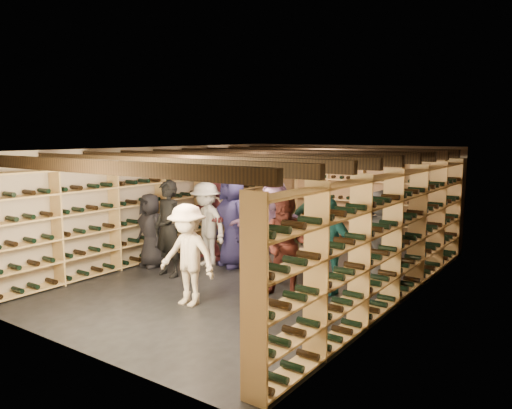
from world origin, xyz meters
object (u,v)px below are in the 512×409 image
object	(u,v)px
crate_stack_left	(269,233)
person_1	(168,229)
person_11	(274,228)
crate_stack_right	(317,240)
person_6	(233,220)
person_5	(210,218)
person_2	(287,242)
crate_loose	(307,254)
person_3	(187,255)
person_7	(257,247)
person_4	(329,246)
person_10	(312,225)
person_0	(151,230)
person_12	(381,240)
person_9	(206,224)
person_8	(287,246)

from	to	relation	value
crate_stack_left	person_1	bearing A→B (deg)	-99.48
person_11	crate_stack_right	bearing A→B (deg)	75.28
person_6	person_5	bearing A→B (deg)	-171.84
person_2	crate_loose	bearing A→B (deg)	116.10
person_1	crate_loose	bearing A→B (deg)	65.25
person_3	person_7	world-z (taller)	person_3
person_4	person_10	size ratio (longest dim) A/B	0.98
person_7	person_11	bearing A→B (deg)	89.61
crate_loose	person_3	world-z (taller)	person_3
crate_stack_left	crate_loose	xyz separation A→B (m)	(1.03, -0.06, -0.34)
crate_loose	crate_stack_right	bearing A→B (deg)	100.92
crate_stack_right	person_5	xyz separation A→B (m)	(-1.56, -1.93, 0.64)
person_0	person_11	world-z (taller)	person_11
person_12	person_9	bearing A→B (deg)	-161.57
person_8	person_4	bearing A→B (deg)	38.23
person_1	person_2	distance (m)	2.30
person_0	person_8	xyz separation A→B (m)	(3.27, -0.07, 0.13)
crate_stack_right	person_1	size ratio (longest dim) A/B	0.30
crate_stack_left	person_9	size ratio (longest dim) A/B	0.49
person_12	person_4	bearing A→B (deg)	-124.75
person_12	person_0	bearing A→B (deg)	-154.42
crate_stack_right	person_10	world-z (taller)	person_10
person_7	person_8	world-z (taller)	person_8
person_10	person_0	bearing A→B (deg)	-163.87
person_0	person_1	distance (m)	0.84
person_0	person_11	bearing A→B (deg)	31.86
person_6	person_12	size ratio (longest dim) A/B	1.09
person_7	person_10	size ratio (longest dim) A/B	0.96
person_3	person_4	xyz separation A→B (m)	(1.51, 1.85, 0.01)
person_4	person_8	world-z (taller)	person_8
crate_stack_left	person_11	distance (m)	1.97
crate_stack_left	crate_loose	distance (m)	1.09
person_5	person_7	world-z (taller)	person_5
person_4	person_8	xyz separation A→B (m)	(-0.43, -0.65, 0.06)
person_7	person_9	xyz separation A→B (m)	(-1.86, 0.85, 0.06)
crate_stack_left	person_9	distance (m)	1.86
person_3	person_9	xyz separation A→B (m)	(-1.33, 1.97, 0.06)
person_4	person_12	bearing A→B (deg)	54.49
person_9	person_1	bearing A→B (deg)	-83.71
crate_loose	person_7	xyz separation A→B (m)	(0.46, -2.56, 0.71)
person_10	person_12	world-z (taller)	person_12
person_2	crate_stack_right	bearing A→B (deg)	113.99
crate_stack_left	crate_stack_right	xyz separation A→B (m)	(0.90, 0.63, -0.17)
crate_loose	person_8	size ratio (longest dim) A/B	0.29
person_1	person_5	distance (m)	1.46
person_9	person_11	size ratio (longest dim) A/B	0.94
person_2	person_9	distance (m)	2.13
person_3	person_8	bearing A→B (deg)	45.23
person_6	crate_loose	bearing A→B (deg)	79.67
person_9	person_5	bearing A→B (deg)	133.43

